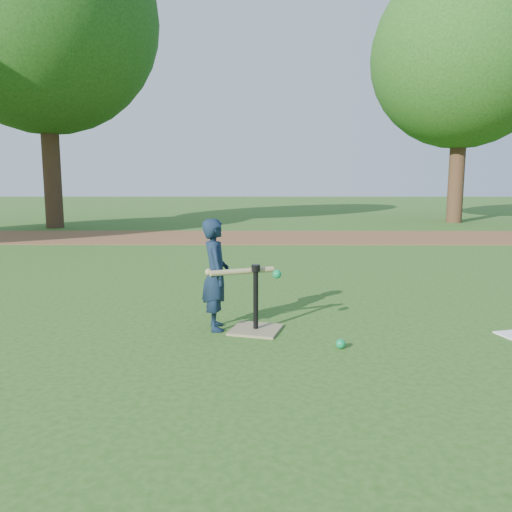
{
  "coord_description": "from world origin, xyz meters",
  "views": [
    {
      "loc": [
        0.04,
        -4.63,
        1.36
      ],
      "look_at": [
        0.0,
        0.1,
        0.65
      ],
      "focal_mm": 35.0,
      "sensor_mm": 36.0,
      "label": 1
    }
  ],
  "objects": [
    {
      "name": "swing_action",
      "position": [
        -0.08,
        -0.24,
        0.56
      ],
      "size": [
        0.68,
        0.28,
        0.09
      ],
      "color": "tan",
      "rests_on": "ground"
    },
    {
      "name": "tree_left",
      "position": [
        -6.0,
        10.0,
        5.87
      ],
      "size": [
        6.4,
        6.4,
        9.08
      ],
      "color": "#382316",
      "rests_on": "ground"
    },
    {
      "name": "ground",
      "position": [
        0.0,
        0.0,
        0.0
      ],
      "size": [
        80.0,
        80.0,
        0.0
      ],
      "primitive_type": "plane",
      "color": "#285116",
      "rests_on": "ground"
    },
    {
      "name": "batting_tee",
      "position": [
        0.0,
        -0.2,
        0.11
      ],
      "size": [
        0.53,
        0.53,
        0.61
      ],
      "color": "#897C57",
      "rests_on": "ground"
    },
    {
      "name": "dirt_strip",
      "position": [
        0.0,
        7.5,
        0.01
      ],
      "size": [
        24.0,
        3.0,
        0.01
      ],
      "primitive_type": "cube",
      "color": "brown",
      "rests_on": "ground"
    },
    {
      "name": "wiffle_ball_ground",
      "position": [
        0.71,
        -0.69,
        0.04
      ],
      "size": [
        0.08,
        0.08,
        0.08
      ],
      "primitive_type": "sphere",
      "color": "#0C8446",
      "rests_on": "ground"
    },
    {
      "name": "tree_right",
      "position": [
        6.5,
        12.0,
        5.29
      ],
      "size": [
        5.8,
        5.8,
        8.21
      ],
      "color": "#382316",
      "rests_on": "ground"
    },
    {
      "name": "child",
      "position": [
        -0.36,
        -0.14,
        0.51
      ],
      "size": [
        0.31,
        0.41,
        1.03
      ],
      "primitive_type": "imported",
      "rotation": [
        0.0,
        0.0,
        1.76
      ],
      "color": "#111F33",
      "rests_on": "ground"
    }
  ]
}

